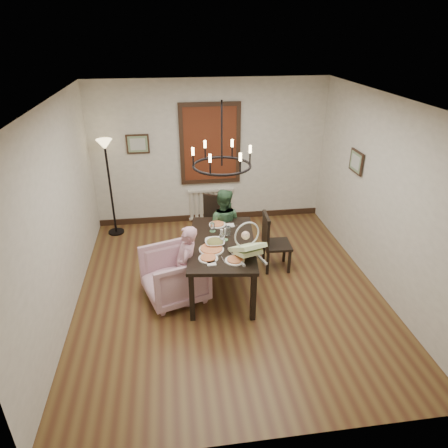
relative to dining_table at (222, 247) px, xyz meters
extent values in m
cube|color=brown|center=(0.09, -0.10, -0.70)|extent=(4.50, 5.00, 0.01)
cube|color=white|center=(0.09, -0.10, 2.10)|extent=(4.50, 5.00, 0.01)
cube|color=silver|center=(0.09, 2.40, 0.70)|extent=(4.50, 0.01, 2.80)
cube|color=silver|center=(-2.16, -0.10, 0.70)|extent=(0.01, 5.00, 2.80)
cube|color=silver|center=(2.34, -0.10, 0.70)|extent=(0.01, 5.00, 2.80)
cube|color=black|center=(0.00, 0.00, 0.06)|extent=(1.14, 1.78, 0.05)
cube|color=black|center=(-0.51, -0.72, -0.33)|extent=(0.07, 0.07, 0.74)
cube|color=black|center=(-0.31, 0.82, -0.33)|extent=(0.07, 0.07, 0.74)
cube|color=black|center=(0.31, -0.82, -0.33)|extent=(0.07, 0.07, 0.74)
cube|color=black|center=(0.51, 0.72, -0.33)|extent=(0.07, 0.07, 0.74)
imported|color=beige|center=(-0.73, -0.17, -0.31)|extent=(1.07, 1.05, 0.77)
imported|color=#CA8F9E|center=(-0.52, -0.31, -0.20)|extent=(0.33, 0.42, 1.01)
imported|color=#365B39|center=(0.12, 0.81, -0.17)|extent=(0.61, 0.53, 1.06)
imported|color=white|center=(-0.11, -0.08, 0.13)|extent=(0.35, 0.35, 0.09)
cylinder|color=tan|center=(-0.18, -0.22, 0.11)|extent=(0.35, 0.35, 0.04)
cylinder|color=silver|center=(-0.01, -0.05, 0.16)|extent=(0.08, 0.08, 0.15)
cube|color=#532510|center=(0.09, 2.36, 0.90)|extent=(1.00, 0.03, 1.40)
cube|color=black|center=(-1.26, 2.37, 0.95)|extent=(0.42, 0.03, 0.36)
cube|color=black|center=(2.30, 0.80, 0.95)|extent=(0.03, 0.42, 0.36)
torus|color=black|center=(0.00, 0.00, 1.25)|extent=(0.80, 0.80, 0.04)
camera|label=1|loc=(-0.67, -5.06, 2.94)|focal=32.00mm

